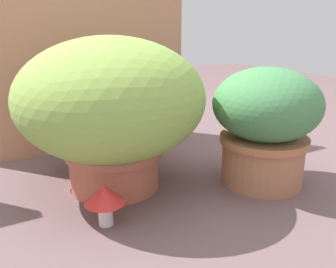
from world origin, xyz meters
TOP-DOWN VIEW (x-y plane):
  - ground_plane at (0.00, 0.00)m, footprint 6.00×6.00m
  - cardboard_backdrop at (0.02, 0.51)m, footprint 0.91×0.03m
  - grass_planter at (-0.06, 0.06)m, footprint 0.61×0.61m
  - leafy_planter at (0.40, -0.17)m, footprint 0.36×0.36m
  - cat at (0.01, 0.10)m, footprint 0.39×0.25m
  - mushroom_ornament_red at (-0.18, -0.16)m, footprint 0.11×0.11m

SIDE VIEW (x-z plane):
  - ground_plane at x=0.00m, z-range 0.00..0.00m
  - mushroom_ornament_red at x=-0.18m, z-range 0.03..0.14m
  - cat at x=0.01m, z-range -0.04..0.28m
  - leafy_planter at x=0.40m, z-range 0.02..0.43m
  - grass_planter at x=-0.06m, z-range 0.03..0.54m
  - cardboard_backdrop at x=0.02m, z-range 0.00..0.86m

